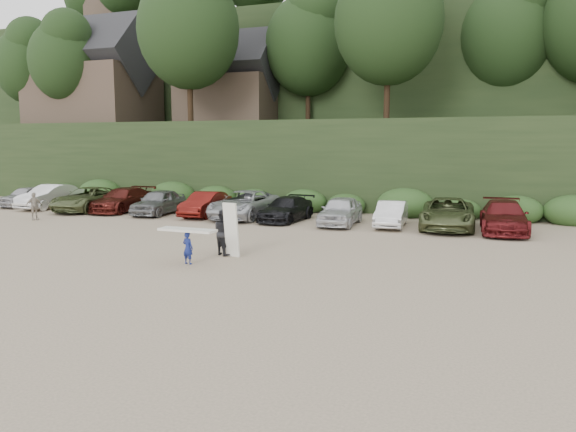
% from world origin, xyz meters
% --- Properties ---
extents(ground, '(120.00, 120.00, 0.00)m').
position_xyz_m(ground, '(0.00, 0.00, 0.00)').
color(ground, tan).
rests_on(ground, ground).
extents(hillside_backdrop, '(90.00, 41.50, 28.00)m').
position_xyz_m(hillside_backdrop, '(-0.26, 35.93, 11.22)').
color(hillside_backdrop, black).
rests_on(hillside_backdrop, ground).
extents(parked_cars, '(33.84, 6.52, 1.64)m').
position_xyz_m(parked_cars, '(-4.80, 10.06, 0.78)').
color(parked_cars, '#ACABB0').
rests_on(parked_cars, ground).
extents(distant_walker, '(0.76, 1.03, 1.63)m').
position_xyz_m(distant_walker, '(-15.36, 5.09, 0.81)').
color(distant_walker, '#A29889').
rests_on(distant_walker, ground).
extents(child_surfer, '(2.25, 0.66, 1.35)m').
position_xyz_m(child_surfer, '(-0.71, -2.01, 0.92)').
color(child_surfer, navy).
rests_on(child_surfer, ground).
extents(adult_surfer, '(1.38, 1.04, 2.18)m').
position_xyz_m(adult_surfer, '(-0.23, -0.01, 0.94)').
color(adult_surfer, black).
rests_on(adult_surfer, ground).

